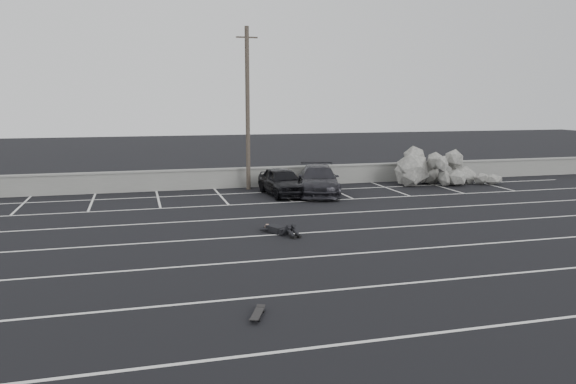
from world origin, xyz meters
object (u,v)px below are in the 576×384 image
object	(u,v)px
car_left	(282,181)
utility_pole	(248,109)
skateboard	(257,314)
car_right	(318,180)
trash_bin	(437,172)
person	(276,226)
riprap_pile	(430,174)

from	to	relation	value
car_left	utility_pole	distance (m)	4.37
car_left	skateboard	size ratio (longest dim) A/B	5.25
car_right	utility_pole	world-z (taller)	utility_pole
trash_bin	car_left	bearing A→B (deg)	-165.41
person	skateboard	xyz separation A→B (m)	(-2.29, -7.54, -0.16)
utility_pole	trash_bin	size ratio (longest dim) A/B	8.66
trash_bin	person	size ratio (longest dim) A/B	0.39
riprap_pile	car_left	bearing A→B (deg)	-172.84
car_right	utility_pole	distance (m)	5.26
utility_pole	person	xyz separation A→B (m)	(-0.96, -9.86, -4.00)
car_right	riprap_pile	world-z (taller)	riprap_pile
car_right	skateboard	xyz separation A→B (m)	(-6.33, -15.00, -0.64)
car_right	trash_bin	size ratio (longest dim) A/B	5.04
car_left	trash_bin	world-z (taller)	car_left
car_left	utility_pole	bearing A→B (deg)	115.32
car_right	trash_bin	xyz separation A→B (m)	(8.27, 2.80, -0.22)
riprap_pile	car_right	bearing A→B (deg)	-169.58
car_left	trash_bin	xyz separation A→B (m)	(10.09, 2.63, -0.19)
trash_bin	skateboard	bearing A→B (deg)	-129.35
car_left	car_right	world-z (taller)	car_right
car_left	utility_pole	world-z (taller)	utility_pole
skateboard	car_right	bearing A→B (deg)	90.18
trash_bin	riprap_pile	size ratio (longest dim) A/B	0.16
trash_bin	riprap_pile	bearing A→B (deg)	-131.34
car_right	person	size ratio (longest dim) A/B	1.98
utility_pole	car_left	bearing A→B (deg)	-60.34
riprap_pile	skateboard	bearing A→B (deg)	-129.16
riprap_pile	skateboard	distance (m)	21.00
person	skateboard	size ratio (longest dim) A/B	3.20
car_left	trash_bin	bearing A→B (deg)	10.25
car_left	skateboard	xyz separation A→B (m)	(-4.51, -15.18, -0.61)
utility_pole	person	world-z (taller)	utility_pole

